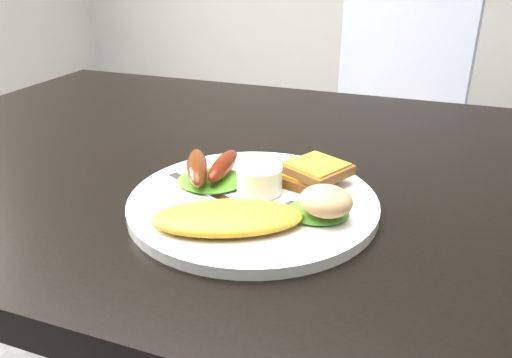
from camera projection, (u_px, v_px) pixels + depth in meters
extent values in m
cube|color=black|center=(244.00, 166.00, 0.75)|extent=(1.20, 0.80, 0.04)
cube|color=#A07561|center=(389.00, 141.00, 1.66)|extent=(0.55, 0.55, 0.05)
imported|color=navy|center=(428.00, 72.00, 1.05)|extent=(0.67, 0.55, 1.59)
cylinder|color=white|center=(253.00, 202.00, 0.59)|extent=(0.29, 0.29, 0.01)
ellipsoid|color=#489C21|center=(211.00, 180.00, 0.62)|extent=(0.10, 0.09, 0.01)
ellipsoid|color=#33991A|center=(317.00, 212.00, 0.54)|extent=(0.08, 0.08, 0.01)
ellipsoid|color=gold|center=(227.00, 217.00, 0.52)|extent=(0.18, 0.13, 0.02)
ellipsoid|color=#5E2808|center=(197.00, 167.00, 0.61)|extent=(0.07, 0.11, 0.03)
ellipsoid|color=#680C05|center=(223.00, 165.00, 0.62)|extent=(0.03, 0.10, 0.02)
cylinder|color=white|center=(259.00, 179.00, 0.59)|extent=(0.06, 0.06, 0.03)
cube|color=brown|center=(302.00, 175.00, 0.63)|extent=(0.09, 0.09, 0.01)
cube|color=brown|center=(317.00, 169.00, 0.61)|extent=(0.09, 0.09, 0.01)
ellipsoid|color=beige|center=(326.00, 201.00, 0.52)|extent=(0.07, 0.07, 0.03)
cube|color=#ADAFB7|center=(214.00, 195.00, 0.58)|extent=(0.16, 0.08, 0.00)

